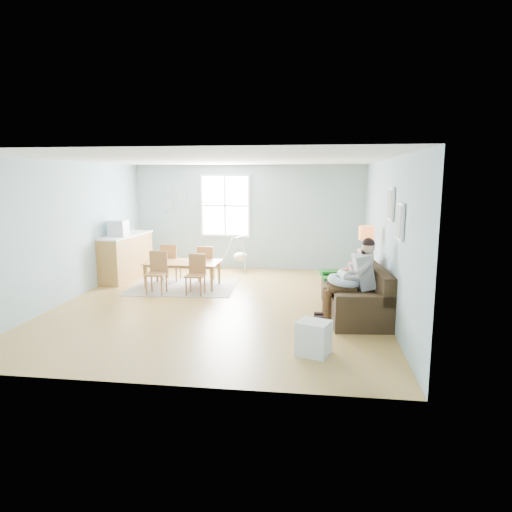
# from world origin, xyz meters

# --- Properties ---
(room) EXTENTS (8.40, 9.40, 3.90)m
(room) POSITION_xyz_m (0.00, 0.00, 2.42)
(room) COLOR #B0853E
(window) EXTENTS (1.32, 0.08, 1.62)m
(window) POSITION_xyz_m (-0.60, 3.46, 1.65)
(window) COLOR white
(window) RESTS_ON room
(pictures) EXTENTS (0.05, 1.34, 0.74)m
(pictures) POSITION_xyz_m (2.97, -1.05, 1.85)
(pictures) COLOR white
(pictures) RESTS_ON room
(wall_plates) EXTENTS (0.67, 0.02, 0.66)m
(wall_plates) POSITION_xyz_m (-2.00, 3.47, 1.83)
(wall_plates) COLOR #A7BBC9
(wall_plates) RESTS_ON room
(sofa) EXTENTS (1.12, 2.22, 0.87)m
(sofa) POSITION_xyz_m (2.51, -0.35, 0.31)
(sofa) COLOR black
(sofa) RESTS_ON room
(green_throw) EXTENTS (1.08, 0.96, 0.04)m
(green_throw) POSITION_xyz_m (2.36, 0.35, 0.55)
(green_throw) COLOR #166317
(green_throw) RESTS_ON sofa
(beige_pillow) EXTENTS (0.25, 0.54, 0.52)m
(beige_pillow) POSITION_xyz_m (2.68, 0.23, 0.79)
(beige_pillow) COLOR tan
(beige_pillow) RESTS_ON sofa
(father) EXTENTS (1.01, 0.50, 1.40)m
(father) POSITION_xyz_m (2.41, -0.67, 0.75)
(father) COLOR gray
(father) RESTS_ON sofa
(nursing_pillow) EXTENTS (0.57, 0.55, 0.22)m
(nursing_pillow) POSITION_xyz_m (2.24, -0.69, 0.67)
(nursing_pillow) COLOR #CBE5FF
(nursing_pillow) RESTS_ON father
(infant) EXTENTS (0.22, 0.40, 0.15)m
(infant) POSITION_xyz_m (2.24, -0.65, 0.77)
(infant) COLOR silver
(infant) RESTS_ON nursing_pillow
(toddler) EXTENTS (0.56, 0.32, 0.85)m
(toddler) POSITION_xyz_m (2.41, -0.16, 0.73)
(toddler) COLOR white
(toddler) RESTS_ON sofa
(floor_lamp) EXTENTS (0.30, 0.30, 1.47)m
(floor_lamp) POSITION_xyz_m (2.72, 0.52, 1.22)
(floor_lamp) COLOR black
(floor_lamp) RESTS_ON room
(storage_cube) EXTENTS (0.52, 0.49, 0.46)m
(storage_cube) POSITION_xyz_m (1.76, -2.32, 0.23)
(storage_cube) COLOR silver
(storage_cube) RESTS_ON room
(rug) EXTENTS (2.36, 1.85, 0.01)m
(rug) POSITION_xyz_m (-1.10, 1.18, 0.01)
(rug) COLOR gray
(rug) RESTS_ON room
(dining_table) EXTENTS (1.61, 0.90, 0.57)m
(dining_table) POSITION_xyz_m (-1.10, 1.18, 0.28)
(dining_table) COLOR #996632
(dining_table) RESTS_ON rug
(chair_sw) EXTENTS (0.40, 0.40, 0.87)m
(chair_sw) POSITION_xyz_m (-1.47, 0.60, 0.49)
(chair_sw) COLOR olive
(chair_sw) RESTS_ON rug
(chair_se) EXTENTS (0.38, 0.38, 0.83)m
(chair_se) POSITION_xyz_m (-0.65, 0.65, 0.46)
(chair_se) COLOR olive
(chair_se) RESTS_ON rug
(chair_nw) EXTENTS (0.40, 0.40, 0.88)m
(chair_nw) POSITION_xyz_m (-1.55, 1.71, 0.49)
(chair_nw) COLOR olive
(chair_nw) RESTS_ON rug
(chair_ne) EXTENTS (0.41, 0.41, 0.83)m
(chair_ne) POSITION_xyz_m (-0.73, 1.76, 0.47)
(chair_ne) COLOR olive
(chair_ne) RESTS_ON rug
(counter) EXTENTS (0.68, 1.91, 1.05)m
(counter) POSITION_xyz_m (-2.70, 1.92, 0.53)
(counter) COLOR #996632
(counter) RESTS_ON room
(monitor) EXTENTS (0.39, 0.36, 0.36)m
(monitor) POSITION_xyz_m (-2.71, 1.56, 1.23)
(monitor) COLOR #BBBBC1
(monitor) RESTS_ON counter
(baby_swing) EXTENTS (1.14, 1.15, 0.89)m
(baby_swing) POSITION_xyz_m (-0.14, 3.10, 0.40)
(baby_swing) COLOR #BBBBC1
(baby_swing) RESTS_ON room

